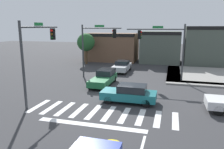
% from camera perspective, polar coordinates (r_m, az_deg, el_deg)
% --- Properties ---
extents(ground_plane, '(120.00, 120.00, 0.00)m').
position_cam_1_polar(ground_plane, '(19.33, 1.34, -5.00)').
color(ground_plane, '#353538').
extents(crosswalk_near, '(10.19, 2.76, 0.01)m').
position_cam_1_polar(crosswalk_near, '(15.25, -2.83, -9.84)').
color(crosswalk_near, silver).
rests_on(crosswalk_near, ground_plane).
extents(bike_detector_marking, '(1.00, 1.00, 0.01)m').
position_cam_1_polar(bike_detector_marking, '(11.50, -0.17, -17.67)').
color(bike_detector_marking, yellow).
rests_on(bike_detector_marking, ground_plane).
extents(curb_corner_northeast, '(10.00, 10.60, 0.15)m').
position_cam_1_polar(curb_corner_northeast, '(28.20, 23.25, -0.32)').
color(curb_corner_northeast, gray).
rests_on(curb_corner_northeast, ground_plane).
extents(storefront_row, '(22.96, 5.87, 5.83)m').
position_cam_1_polar(storefront_row, '(36.85, 12.13, 7.16)').
color(storefront_row, brown).
rests_on(storefront_row, ground_plane).
extents(traffic_signal_northwest, '(4.59, 0.32, 5.98)m').
position_cam_1_polar(traffic_signal_northwest, '(24.82, -4.14, 8.55)').
color(traffic_signal_northwest, '#383A3D').
rests_on(traffic_signal_northwest, ground_plane).
extents(traffic_signal_southwest, '(0.32, 4.99, 6.15)m').
position_cam_1_polar(traffic_signal_southwest, '(17.51, -18.91, 6.72)').
color(traffic_signal_southwest, '#383A3D').
rests_on(traffic_signal_southwest, ground_plane).
extents(traffic_signal_northeast, '(6.08, 0.32, 6.03)m').
position_cam_1_polar(traffic_signal_northeast, '(23.87, 13.15, 8.17)').
color(traffic_signal_northeast, '#383A3D').
rests_on(traffic_signal_northeast, ground_plane).
extents(car_teal, '(4.21, 1.74, 1.42)m').
position_cam_1_polar(car_teal, '(17.01, 4.58, -4.95)').
color(car_teal, '#196B70').
rests_on(car_teal, ground_plane).
extents(car_silver, '(1.81, 4.30, 1.43)m').
position_cam_1_polar(car_silver, '(28.50, 2.60, 2.15)').
color(car_silver, '#B7BABF').
rests_on(car_silver, ground_plane).
extents(car_green, '(1.71, 4.76, 1.44)m').
position_cam_1_polar(car_green, '(22.15, -2.10, -0.82)').
color(car_green, '#1E6638').
rests_on(car_green, ground_plane).
extents(roadside_tree, '(2.75, 2.75, 4.78)m').
position_cam_1_polar(roadside_tree, '(34.52, -6.79, 8.26)').
color(roadside_tree, '#4C3823').
rests_on(roadside_tree, ground_plane).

